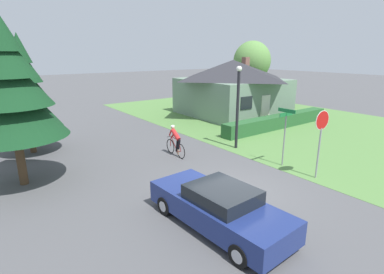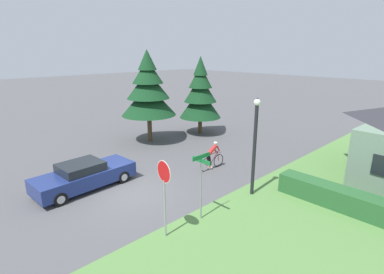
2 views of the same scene
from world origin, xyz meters
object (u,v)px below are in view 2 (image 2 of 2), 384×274
(street_lamp, at_px, (255,141))
(conifer_tall_far, at_px, (200,94))
(stop_sign, at_px, (164,183))
(conifer_tall_near, at_px, (148,90))
(cyclist, at_px, (212,156))
(sedan_left_lane, at_px, (84,176))
(street_name_sign, at_px, (201,175))

(street_lamp, relative_size, conifer_tall_far, 0.74)
(stop_sign, height_order, conifer_tall_far, conifer_tall_far)
(street_lamp, height_order, conifer_tall_near, conifer_tall_near)
(cyclist, height_order, conifer_tall_near, conifer_tall_near)
(cyclist, bearing_deg, sedan_left_lane, 160.08)
(conifer_tall_far, bearing_deg, conifer_tall_near, -103.94)
(sedan_left_lane, distance_m, stop_sign, 5.85)
(street_name_sign, distance_m, conifer_tall_far, 12.69)
(sedan_left_lane, height_order, conifer_tall_near, conifer_tall_near)
(stop_sign, distance_m, street_name_sign, 1.74)
(street_lamp, xyz_separation_m, conifer_tall_far, (-9.04, 5.81, 0.57))
(stop_sign, bearing_deg, conifer_tall_far, -44.92)
(cyclist, distance_m, conifer_tall_near, 7.38)
(conifer_tall_far, bearing_deg, street_lamp, -32.74)
(street_name_sign, relative_size, conifer_tall_far, 0.44)
(conifer_tall_near, height_order, conifer_tall_far, conifer_tall_near)
(stop_sign, bearing_deg, street_lamp, -86.96)
(cyclist, xyz_separation_m, conifer_tall_far, (-5.71, 4.87, 2.37))
(conifer_tall_near, xyz_separation_m, conifer_tall_far, (1.03, 4.14, -0.57))
(sedan_left_lane, relative_size, street_name_sign, 1.79)
(cyclist, bearing_deg, street_lamp, -103.04)
(street_lamp, distance_m, conifer_tall_near, 10.27)
(sedan_left_lane, height_order, street_lamp, street_lamp)
(stop_sign, xyz_separation_m, street_lamp, (0.22, 4.91, 0.50))
(cyclist, relative_size, conifer_tall_near, 0.28)
(cyclist, distance_m, stop_sign, 6.75)
(cyclist, height_order, street_lamp, street_lamp)
(sedan_left_lane, distance_m, conifer_tall_near, 8.61)
(cyclist, xyz_separation_m, street_name_sign, (3.16, -4.12, 1.10))
(sedan_left_lane, xyz_separation_m, conifer_tall_far, (-3.14, 11.03, 2.47))
(sedan_left_lane, relative_size, stop_sign, 1.66)
(conifer_tall_near, bearing_deg, cyclist, -6.19)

